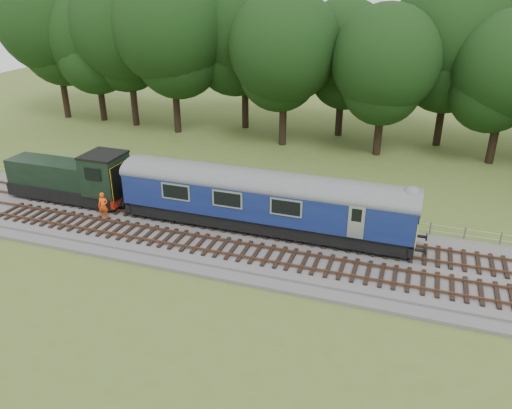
% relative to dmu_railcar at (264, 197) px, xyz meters
% --- Properties ---
extents(ground, '(120.00, 120.00, 0.00)m').
position_rel_dmu_railcar_xyz_m(ground, '(-0.17, -1.40, -2.61)').
color(ground, '#546726').
rests_on(ground, ground).
extents(ballast, '(70.00, 7.00, 0.35)m').
position_rel_dmu_railcar_xyz_m(ballast, '(-0.17, -1.40, -2.43)').
color(ballast, '#4C4C4F').
rests_on(ballast, ground).
extents(track_north, '(67.20, 2.40, 0.21)m').
position_rel_dmu_railcar_xyz_m(track_north, '(-0.17, -0.00, -2.19)').
color(track_north, black).
rests_on(track_north, ballast).
extents(track_south, '(67.20, 2.40, 0.21)m').
position_rel_dmu_railcar_xyz_m(track_south, '(-0.17, -3.00, -2.19)').
color(track_south, black).
rests_on(track_south, ballast).
extents(fence, '(64.00, 0.12, 1.00)m').
position_rel_dmu_railcar_xyz_m(fence, '(-0.17, 3.10, -2.61)').
color(fence, '#6B6054').
rests_on(fence, ground).
extents(tree_line, '(70.00, 8.00, 18.00)m').
position_rel_dmu_railcar_xyz_m(tree_line, '(-0.17, 20.60, -2.61)').
color(tree_line, black).
rests_on(tree_line, ground).
extents(dmu_railcar, '(18.05, 2.86, 3.88)m').
position_rel_dmu_railcar_xyz_m(dmu_railcar, '(0.00, 0.00, 0.00)').
color(dmu_railcar, black).
rests_on(dmu_railcar, ground).
extents(shunter_loco, '(8.91, 2.60, 3.38)m').
position_rel_dmu_railcar_xyz_m(shunter_loco, '(-13.93, 0.00, -0.63)').
color(shunter_loco, black).
rests_on(shunter_loco, ground).
extents(worker, '(0.73, 0.57, 1.79)m').
position_rel_dmu_railcar_xyz_m(worker, '(-10.33, -1.83, -1.36)').
color(worker, '#FD500D').
rests_on(worker, ballast).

